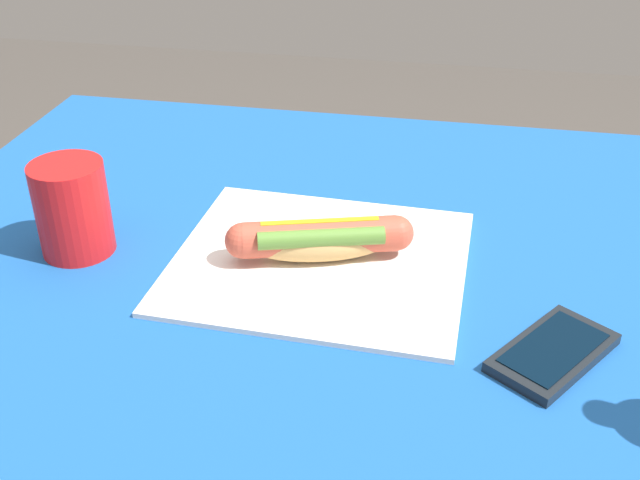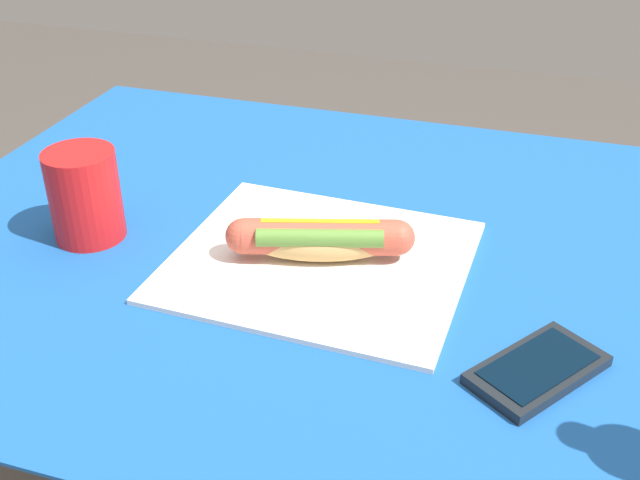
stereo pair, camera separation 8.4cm
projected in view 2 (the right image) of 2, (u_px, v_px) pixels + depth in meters
dining_table at (362, 350)px, 0.96m from camera, size 1.11×0.79×0.75m
paper_wrapper at (320, 261)px, 0.86m from camera, size 0.33×0.30×0.01m
hot_dog at (320, 239)px, 0.84m from camera, size 0.20×0.09×0.05m
cell_phone at (537, 369)px, 0.70m from camera, size 0.13×0.14×0.01m
drinking_cup at (85, 195)px, 0.88m from camera, size 0.08×0.08×0.11m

